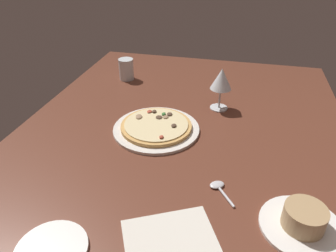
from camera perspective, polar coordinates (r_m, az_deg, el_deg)
The scene contains 8 objects.
dining_table at distance 103.36cm, azimuth 2.18°, elevation -3.00°, with size 150.00×110.00×4.00cm, color brown.
pizza_main at distance 105.31cm, azimuth -2.13°, elevation -0.21°, with size 28.81×28.81×3.36cm.
ramekin_on_saucer at distance 78.92cm, azimuth 23.25°, elevation -15.49°, with size 18.76×18.76×5.89cm.
wine_glass_near at distance 115.65cm, azimuth 9.63°, elevation 8.17°, with size 7.82×7.82×15.81cm.
water_glass at distance 143.67cm, azimuth -7.54°, elevation 10.00°, with size 6.51×6.51×9.29cm.
side_plate at distance 74.54cm, azimuth -20.34°, elevation -20.26°, with size 15.18×15.18×0.90cm, color white.
paper_menu at distance 72.51cm, azimuth 0.38°, elevation -19.76°, with size 14.87×19.81×0.30cm, color silver.
spoon at distance 84.06cm, azimuth 9.22°, elevation -10.94°, with size 9.27×7.57×1.00cm.
Camera 1 is at (83.42, 15.81, 60.93)cm, focal length 33.71 mm.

